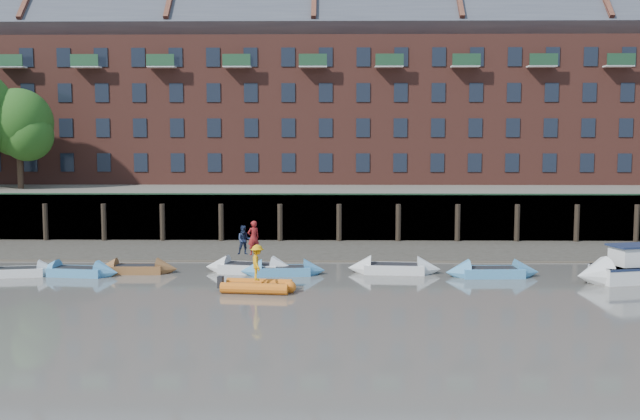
{
  "coord_description": "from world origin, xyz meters",
  "views": [
    {
      "loc": [
        1.51,
        -28.46,
        7.35
      ],
      "look_at": [
        0.86,
        12.0,
        3.2
      ],
      "focal_mm": 42.0,
      "sensor_mm": 36.0,
      "label": 1
    }
  ],
  "objects_px": {
    "rowboat_2": "(137,269)",
    "person_rower_a": "(253,238)",
    "person_rib_crew": "(257,262)",
    "rowboat_1": "(78,271)",
    "rowboat_3": "(250,268)",
    "person_rower_b": "(244,240)",
    "rowboat_6": "(492,272)",
    "rowboat_0": "(17,272)",
    "rowboat_4": "(283,271)",
    "motor_launch": "(623,270)",
    "rowboat_5": "(394,268)",
    "rib_tender": "(260,286)"
  },
  "relations": [
    {
      "from": "rowboat_2",
      "to": "person_rower_a",
      "type": "distance_m",
      "value": 6.39
    },
    {
      "from": "person_rib_crew",
      "to": "rowboat_1",
      "type": "bearing_deg",
      "value": 59.02
    },
    {
      "from": "rowboat_3",
      "to": "person_rower_a",
      "type": "bearing_deg",
      "value": 29.73
    },
    {
      "from": "person_rower_b",
      "to": "person_rib_crew",
      "type": "height_order",
      "value": "person_rower_b"
    },
    {
      "from": "rowboat_1",
      "to": "rowboat_6",
      "type": "relative_size",
      "value": 0.93
    },
    {
      "from": "rowboat_1",
      "to": "rowboat_3",
      "type": "height_order",
      "value": "rowboat_3"
    },
    {
      "from": "rowboat_0",
      "to": "rowboat_4",
      "type": "distance_m",
      "value": 13.75
    },
    {
      "from": "rowboat_1",
      "to": "rowboat_4",
      "type": "height_order",
      "value": "same"
    },
    {
      "from": "person_rower_b",
      "to": "person_rib_crew",
      "type": "relative_size",
      "value": 0.93
    },
    {
      "from": "rowboat_6",
      "to": "person_rib_crew",
      "type": "distance_m",
      "value": 12.4
    },
    {
      "from": "person_rower_a",
      "to": "person_rower_b",
      "type": "distance_m",
      "value": 0.51
    },
    {
      "from": "rowboat_2",
      "to": "motor_launch",
      "type": "relative_size",
      "value": 0.72
    },
    {
      "from": "rowboat_0",
      "to": "motor_launch",
      "type": "relative_size",
      "value": 0.74
    },
    {
      "from": "person_rower_b",
      "to": "rowboat_3",
      "type": "bearing_deg",
      "value": -28.53
    },
    {
      "from": "rowboat_3",
      "to": "rowboat_4",
      "type": "height_order",
      "value": "rowboat_3"
    },
    {
      "from": "rowboat_3",
      "to": "rowboat_5",
      "type": "xyz_separation_m",
      "value": [
        7.62,
        0.04,
        -0.0
      ]
    },
    {
      "from": "rowboat_2",
      "to": "person_rower_a",
      "type": "xyz_separation_m",
      "value": [
        6.17,
        0.22,
        1.64
      ]
    },
    {
      "from": "rowboat_0",
      "to": "rowboat_1",
      "type": "bearing_deg",
      "value": -8.22
    },
    {
      "from": "rowboat_1",
      "to": "rib_tender",
      "type": "height_order",
      "value": "rowboat_1"
    },
    {
      "from": "rowboat_6",
      "to": "person_rower_a",
      "type": "height_order",
      "value": "person_rower_a"
    },
    {
      "from": "rowboat_5",
      "to": "person_rower_b",
      "type": "bearing_deg",
      "value": -175.73
    },
    {
      "from": "person_rower_b",
      "to": "motor_launch",
      "type": "bearing_deg",
      "value": -16.39
    },
    {
      "from": "rowboat_0",
      "to": "person_rib_crew",
      "type": "relative_size",
      "value": 2.67
    },
    {
      "from": "motor_launch",
      "to": "rowboat_5",
      "type": "bearing_deg",
      "value": -25.43
    },
    {
      "from": "rowboat_0",
      "to": "rowboat_2",
      "type": "bearing_deg",
      "value": -1.55
    },
    {
      "from": "rowboat_5",
      "to": "person_rower_a",
      "type": "relative_size",
      "value": 2.75
    },
    {
      "from": "rowboat_1",
      "to": "motor_launch",
      "type": "bearing_deg",
      "value": 5.11
    },
    {
      "from": "person_rower_b",
      "to": "person_rower_a",
      "type": "bearing_deg",
      "value": -14.52
    },
    {
      "from": "rowboat_2",
      "to": "person_rower_b",
      "type": "bearing_deg",
      "value": 1.41
    },
    {
      "from": "rowboat_3",
      "to": "rowboat_4",
      "type": "distance_m",
      "value": 1.86
    },
    {
      "from": "rowboat_2",
      "to": "rowboat_3",
      "type": "relative_size",
      "value": 0.85
    },
    {
      "from": "motor_launch",
      "to": "rowboat_4",
      "type": "bearing_deg",
      "value": -19.63
    },
    {
      "from": "rowboat_2",
      "to": "rowboat_4",
      "type": "xyz_separation_m",
      "value": [
        7.76,
        -0.4,
        0.01
      ]
    },
    {
      "from": "rowboat_0",
      "to": "rowboat_2",
      "type": "height_order",
      "value": "rowboat_0"
    },
    {
      "from": "rowboat_2",
      "to": "rowboat_3",
      "type": "bearing_deg",
      "value": 0.24
    },
    {
      "from": "rowboat_0",
      "to": "rowboat_1",
      "type": "height_order",
      "value": "rowboat_1"
    },
    {
      "from": "person_rower_b",
      "to": "rib_tender",
      "type": "bearing_deg",
      "value": -84.7
    },
    {
      "from": "rowboat_4",
      "to": "motor_launch",
      "type": "height_order",
      "value": "motor_launch"
    },
    {
      "from": "rowboat_0",
      "to": "rowboat_5",
      "type": "xyz_separation_m",
      "value": [
        19.59,
        1.11,
        0.03
      ]
    },
    {
      "from": "person_rib_crew",
      "to": "motor_launch",
      "type": "bearing_deg",
      "value": -91.33
    },
    {
      "from": "person_rower_a",
      "to": "person_rower_b",
      "type": "xyz_separation_m",
      "value": [
        -0.5,
        0.04,
        -0.13
      ]
    },
    {
      "from": "rowboat_5",
      "to": "motor_launch",
      "type": "relative_size",
      "value": 0.83
    },
    {
      "from": "rib_tender",
      "to": "motor_launch",
      "type": "distance_m",
      "value": 17.98
    },
    {
      "from": "rowboat_5",
      "to": "person_rower_a",
      "type": "height_order",
      "value": "person_rower_a"
    },
    {
      "from": "motor_launch",
      "to": "rib_tender",
      "type": "bearing_deg",
      "value": -6.03
    },
    {
      "from": "rowboat_5",
      "to": "rowboat_6",
      "type": "relative_size",
      "value": 1.02
    },
    {
      "from": "rowboat_1",
      "to": "rowboat_5",
      "type": "relative_size",
      "value": 0.91
    },
    {
      "from": "rowboat_4",
      "to": "person_rib_crew",
      "type": "xyz_separation_m",
      "value": [
        -0.91,
        -4.22,
        1.16
      ]
    },
    {
      "from": "person_rib_crew",
      "to": "person_rower_a",
      "type": "bearing_deg",
      "value": -1.56
    },
    {
      "from": "rowboat_2",
      "to": "person_rower_b",
      "type": "distance_m",
      "value": 5.88
    }
  ]
}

